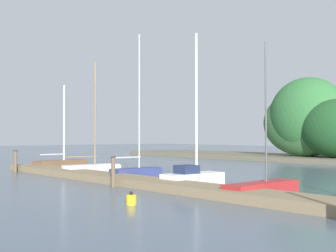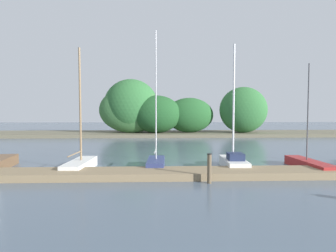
{
  "view_description": "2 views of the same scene",
  "coord_description": "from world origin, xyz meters",
  "px_view_note": "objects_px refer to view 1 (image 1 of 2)",
  "views": [
    {
      "loc": [
        16.94,
        -0.82,
        2.25
      ],
      "look_at": [
        0.95,
        12.93,
        2.69
      ],
      "focal_mm": 48.29,
      "sensor_mm": 36.0,
      "label": 1
    },
    {
      "loc": [
        -1.86,
        -1.64,
        3.17
      ],
      "look_at": [
        -1.33,
        13.2,
        2.39
      ],
      "focal_mm": 29.23,
      "sensor_mm": 36.0,
      "label": 2
    }
  ],
  "objects_px": {
    "sailboat_2": "(138,172)",
    "sailboat_3": "(194,176)",
    "sailboat_0": "(63,164)",
    "channel_buoy_0": "(131,199)",
    "sailboat_4": "(265,187)",
    "mooring_piling_0": "(15,161)",
    "sailboat_1": "(94,167)",
    "mooring_piling_1": "(113,172)"
  },
  "relations": [
    {
      "from": "sailboat_2",
      "to": "sailboat_3",
      "type": "xyz_separation_m",
      "value": [
        4.31,
        -0.08,
        0.08
      ]
    },
    {
      "from": "sailboat_0",
      "to": "channel_buoy_0",
      "type": "relative_size",
      "value": 12.75
    },
    {
      "from": "sailboat_3",
      "to": "sailboat_4",
      "type": "xyz_separation_m",
      "value": [
        4.07,
        -0.25,
        -0.15
      ]
    },
    {
      "from": "channel_buoy_0",
      "to": "sailboat_0",
      "type": "bearing_deg",
      "value": 159.87
    },
    {
      "from": "sailboat_2",
      "to": "mooring_piling_0",
      "type": "xyz_separation_m",
      "value": [
        -8.52,
        -3.11,
        0.3
      ]
    },
    {
      "from": "sailboat_4",
      "to": "sailboat_2",
      "type": "bearing_deg",
      "value": 85.17
    },
    {
      "from": "sailboat_1",
      "to": "mooring_piling_0",
      "type": "height_order",
      "value": "sailboat_1"
    },
    {
      "from": "sailboat_0",
      "to": "sailboat_2",
      "type": "distance_m",
      "value": 8.77
    },
    {
      "from": "sailboat_1",
      "to": "mooring_piling_1",
      "type": "distance_m",
      "value": 7.11
    },
    {
      "from": "sailboat_2",
      "to": "mooring_piling_1",
      "type": "height_order",
      "value": "sailboat_2"
    },
    {
      "from": "mooring_piling_1",
      "to": "channel_buoy_0",
      "type": "xyz_separation_m",
      "value": [
        4.65,
        -2.41,
        -0.5
      ]
    },
    {
      "from": "sailboat_3",
      "to": "mooring_piling_1",
      "type": "bearing_deg",
      "value": 150.12
    },
    {
      "from": "sailboat_2",
      "to": "sailboat_4",
      "type": "bearing_deg",
      "value": -90.19
    },
    {
      "from": "channel_buoy_0",
      "to": "mooring_piling_1",
      "type": "bearing_deg",
      "value": 152.6
    },
    {
      "from": "sailboat_0",
      "to": "sailboat_4",
      "type": "distance_m",
      "value": 17.16
    },
    {
      "from": "sailboat_4",
      "to": "sailboat_3",
      "type": "bearing_deg",
      "value": 83.89
    },
    {
      "from": "mooring_piling_0",
      "to": "mooring_piling_1",
      "type": "distance_m",
      "value": 10.9
    },
    {
      "from": "sailboat_0",
      "to": "sailboat_2",
      "type": "xyz_separation_m",
      "value": [
        8.77,
        -0.24,
        0.01
      ]
    },
    {
      "from": "channel_buoy_0",
      "to": "sailboat_2",
      "type": "bearing_deg",
      "value": 141.74
    },
    {
      "from": "channel_buoy_0",
      "to": "sailboat_3",
      "type": "bearing_deg",
      "value": 116.47
    },
    {
      "from": "sailboat_3",
      "to": "mooring_piling_0",
      "type": "xyz_separation_m",
      "value": [
        -12.83,
        -3.03,
        0.22
      ]
    },
    {
      "from": "sailboat_3",
      "to": "mooring_piling_1",
      "type": "distance_m",
      "value": 3.62
    },
    {
      "from": "sailboat_3",
      "to": "channel_buoy_0",
      "type": "bearing_deg",
      "value": -151.19
    },
    {
      "from": "mooring_piling_0",
      "to": "sailboat_1",
      "type": "bearing_deg",
      "value": 33.25
    },
    {
      "from": "sailboat_0",
      "to": "sailboat_4",
      "type": "relative_size",
      "value": 0.97
    },
    {
      "from": "sailboat_3",
      "to": "mooring_piling_0",
      "type": "height_order",
      "value": "sailboat_3"
    },
    {
      "from": "sailboat_2",
      "to": "channel_buoy_0",
      "type": "height_order",
      "value": "sailboat_2"
    },
    {
      "from": "mooring_piling_0",
      "to": "mooring_piling_1",
      "type": "relative_size",
      "value": 1.0
    },
    {
      "from": "sailboat_1",
      "to": "sailboat_2",
      "type": "relative_size",
      "value": 0.87
    },
    {
      "from": "sailboat_0",
      "to": "mooring_piling_1",
      "type": "xyz_separation_m",
      "value": [
        11.15,
        -3.38,
        0.31
      ]
    },
    {
      "from": "sailboat_4",
      "to": "channel_buoy_0",
      "type": "height_order",
      "value": "sailboat_4"
    },
    {
      "from": "mooring_piling_1",
      "to": "sailboat_4",
      "type": "bearing_deg",
      "value": 25.06
    },
    {
      "from": "sailboat_1",
      "to": "sailboat_2",
      "type": "height_order",
      "value": "sailboat_2"
    },
    {
      "from": "sailboat_1",
      "to": "mooring_piling_1",
      "type": "xyz_separation_m",
      "value": [
        6.47,
        -2.94,
        0.28
      ]
    },
    {
      "from": "sailboat_2",
      "to": "sailboat_3",
      "type": "distance_m",
      "value": 4.31
    },
    {
      "from": "sailboat_3",
      "to": "mooring_piling_0",
      "type": "bearing_deg",
      "value": 105.61
    },
    {
      "from": "sailboat_3",
      "to": "sailboat_4",
      "type": "bearing_deg",
      "value": -91.2
    },
    {
      "from": "sailboat_0",
      "to": "mooring_piling_0",
      "type": "height_order",
      "value": "sailboat_0"
    },
    {
      "from": "sailboat_3",
      "to": "sailboat_1",
      "type": "bearing_deg",
      "value": 93.13
    },
    {
      "from": "sailboat_0",
      "to": "sailboat_3",
      "type": "distance_m",
      "value": 13.08
    },
    {
      "from": "sailboat_2",
      "to": "channel_buoy_0",
      "type": "distance_m",
      "value": 8.96
    },
    {
      "from": "sailboat_0",
      "to": "mooring_piling_1",
      "type": "height_order",
      "value": "sailboat_0"
    }
  ]
}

